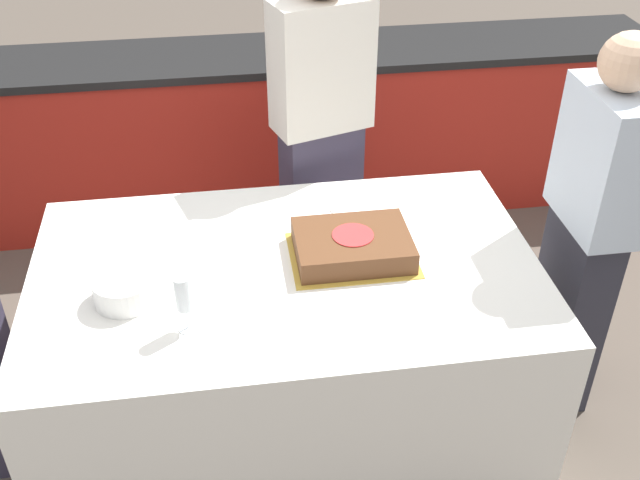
{
  "coord_description": "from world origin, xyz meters",
  "views": [
    {
      "loc": [
        -0.19,
        -2.1,
        2.33
      ],
      "look_at": [
        0.12,
        0.0,
        0.85
      ],
      "focal_mm": 42.0,
      "sensor_mm": 36.0,
      "label": 1
    }
  ],
  "objects_px": {
    "cake": "(353,246)",
    "person_seated_right": "(588,231)",
    "plate_stack": "(125,289)",
    "person_cutting_cake": "(321,134)",
    "wine_glass": "(183,295)"
  },
  "relations": [
    {
      "from": "plate_stack",
      "to": "person_seated_right",
      "type": "bearing_deg",
      "value": 3.72
    },
    {
      "from": "cake",
      "to": "person_seated_right",
      "type": "relative_size",
      "value": 0.29
    },
    {
      "from": "wine_glass",
      "to": "person_seated_right",
      "type": "distance_m",
      "value": 1.49
    },
    {
      "from": "cake",
      "to": "wine_glass",
      "type": "distance_m",
      "value": 0.67
    },
    {
      "from": "person_cutting_cake",
      "to": "person_seated_right",
      "type": "distance_m",
      "value": 1.17
    },
    {
      "from": "cake",
      "to": "person_cutting_cake",
      "type": "bearing_deg",
      "value": 90.0
    },
    {
      "from": "wine_glass",
      "to": "person_cutting_cake",
      "type": "distance_m",
      "value": 1.21
    },
    {
      "from": "plate_stack",
      "to": "person_seated_right",
      "type": "relative_size",
      "value": 0.13
    },
    {
      "from": "plate_stack",
      "to": "person_cutting_cake",
      "type": "distance_m",
      "value": 1.18
    },
    {
      "from": "plate_stack",
      "to": "person_cutting_cake",
      "type": "bearing_deg",
      "value": 48.32
    },
    {
      "from": "person_cutting_cake",
      "to": "plate_stack",
      "type": "bearing_deg",
      "value": 30.93
    },
    {
      "from": "cake",
      "to": "person_seated_right",
      "type": "distance_m",
      "value": 0.87
    },
    {
      "from": "cake",
      "to": "wine_glass",
      "type": "height_order",
      "value": "wine_glass"
    },
    {
      "from": "cake",
      "to": "person_seated_right",
      "type": "height_order",
      "value": "person_seated_right"
    },
    {
      "from": "plate_stack",
      "to": "wine_glass",
      "type": "bearing_deg",
      "value": -41.02
    }
  ]
}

